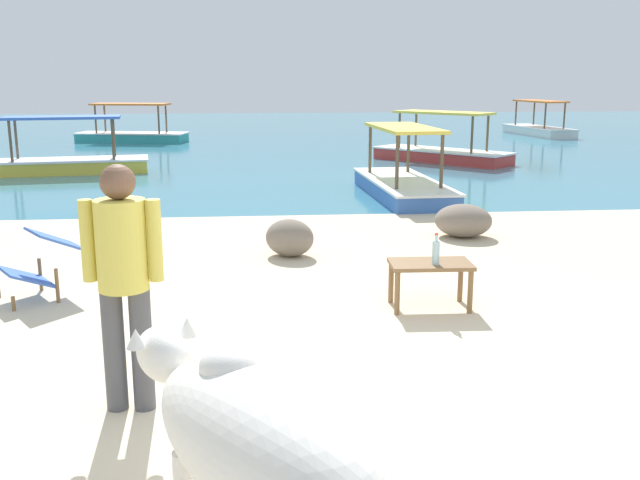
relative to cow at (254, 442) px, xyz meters
The scene contains 14 objects.
sand_beach 1.87m from the cow, 56.69° to the left, with size 18.00×14.00×0.04m, color beige.
water_surface 23.47m from the cow, 87.69° to the left, with size 60.00×36.00×0.03m, color teal.
cow is the anchor object (origin of this frame).
low_bench_table 4.06m from the cow, 66.02° to the left, with size 0.77×0.46×0.45m.
bottle 3.99m from the cow, 65.21° to the left, with size 0.07×0.07×0.30m.
deck_chair_far 4.85m from the cow, 115.56° to the left, with size 0.93×0.86×0.68m.
person_standing 2.00m from the cow, 114.53° to the left, with size 0.51×0.32×1.62m.
shore_rock_large 7.29m from the cow, 67.03° to the left, with size 0.77×0.68×0.45m, color gray.
shore_rock_medium 5.86m from the cow, 85.82° to the left, with size 0.62×0.51×0.45m, color gray.
boat_yellow 14.83m from the cow, 106.84° to the left, with size 3.80×1.70×1.29m.
boat_blue 10.56m from the cow, 75.08° to the left, with size 1.34×3.73×1.29m.
boat_white 26.01m from the cow, 65.75° to the left, with size 1.65×3.80×1.29m.
boat_teal 22.53m from the cow, 100.46° to the left, with size 3.83×1.86×1.29m.
boat_red 16.32m from the cow, 72.70° to the left, with size 3.36×3.47×1.29m.
Camera 1 is at (-0.92, -4.12, 2.18)m, focal length 40.29 mm.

